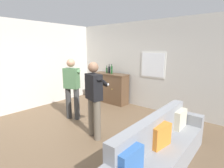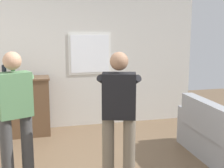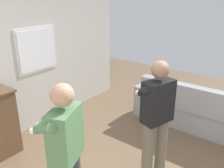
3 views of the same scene
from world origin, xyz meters
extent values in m
cube|color=beige|center=(0.00, 2.66, 1.40)|extent=(5.20, 0.12, 2.80)
cube|color=silver|center=(0.45, 2.60, 1.44)|extent=(0.83, 0.02, 0.81)
cube|color=white|center=(0.45, 2.59, 1.44)|extent=(0.75, 0.03, 0.73)
cube|color=gray|center=(2.01, 1.23, 0.32)|extent=(0.55, 0.18, 0.64)
cube|color=beige|center=(1.94, 0.90, 0.60)|extent=(0.14, 0.40, 0.36)
cube|color=brown|center=(-1.04, 2.30, 0.52)|extent=(1.33, 0.44, 1.03)
cube|color=brown|center=(-1.04, 2.30, 1.05)|extent=(1.37, 0.48, 0.03)
sphere|color=#B79338|center=(-0.77, 2.06, 0.57)|extent=(0.04, 0.04, 0.04)
cylinder|color=black|center=(-1.13, 2.33, 1.18)|extent=(0.08, 0.08, 0.24)
cylinder|color=black|center=(-1.13, 2.33, 1.34)|extent=(0.03, 0.03, 0.07)
cylinder|color=#262626|center=(-1.13, 2.33, 1.38)|extent=(0.03, 0.03, 0.02)
cylinder|color=#1E4C23|center=(-0.97, 2.29, 1.19)|extent=(0.07, 0.07, 0.26)
cylinder|color=#1E4C23|center=(-0.97, 2.29, 1.36)|extent=(0.03, 0.03, 0.07)
cylinder|color=#262626|center=(-0.97, 2.29, 1.40)|extent=(0.03, 0.03, 0.02)
cylinder|color=#383838|center=(-0.98, 0.41, 0.44)|extent=(0.15, 0.15, 0.88)
cylinder|color=#383838|center=(-0.74, 0.51, 0.44)|extent=(0.15, 0.15, 0.88)
cube|color=#4C754C|center=(-0.86, 0.46, 1.16)|extent=(0.45, 0.35, 0.55)
sphere|color=tan|center=(-0.86, 0.46, 1.57)|extent=(0.22, 0.22, 0.22)
cylinder|color=#4C754C|center=(-1.02, 0.56, 1.27)|extent=(0.19, 0.45, 0.29)
cylinder|color=#4C754C|center=(-0.81, 0.65, 1.27)|extent=(0.42, 0.31, 0.29)
cube|color=white|center=(-0.98, 0.76, 1.18)|extent=(0.15, 0.09, 0.04)
cylinder|color=#6B6051|center=(0.24, 0.14, 0.44)|extent=(0.15, 0.15, 0.88)
cylinder|color=#6B6051|center=(0.49, 0.07, 0.44)|extent=(0.15, 0.15, 0.88)
cube|color=black|center=(0.36, 0.11, 1.16)|extent=(0.45, 0.32, 0.55)
sphere|color=#8C664C|center=(0.36, 0.11, 1.57)|extent=(0.22, 0.22, 0.22)
cylinder|color=black|center=(0.30, 0.29, 1.27)|extent=(0.40, 0.34, 0.29)
cylinder|color=black|center=(0.52, 0.23, 1.27)|extent=(0.23, 0.44, 0.29)
cube|color=white|center=(0.45, 0.42, 1.18)|extent=(0.16, 0.08, 0.04)
camera|label=1|loc=(2.98, -2.41, 1.97)|focal=28.00mm
camera|label=2|loc=(-0.60, -3.40, 1.98)|focal=50.00mm
camera|label=3|loc=(-2.22, -1.14, 2.46)|focal=40.00mm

